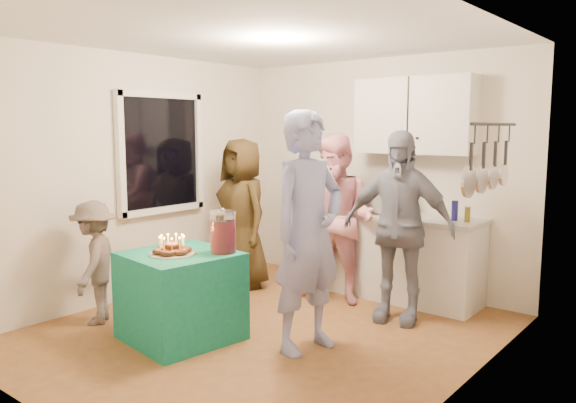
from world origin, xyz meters
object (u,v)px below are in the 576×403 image
Objects in this scene: counter at (379,255)px; woman_back_right at (398,227)px; party_table at (181,296)px; punch_jar at (223,233)px; microwave at (382,200)px; man_birthday at (308,232)px; child_near_left at (94,262)px; woman_back_left at (242,213)px; woman_back_center at (337,219)px.

counter is 0.98m from woman_back_right.
party_table is 0.66m from punch_jar.
man_birthday is (0.32, -1.75, -0.06)m from microwave.
microwave is 3.01m from child_near_left.
counter is 1.61m from woman_back_left.
woman_back_center is (1.17, 0.19, 0.03)m from woman_back_left.
counter is at bearing 73.60° from party_table.
woman_back_center is at bearing -110.19° from counter.
woman_back_center is (-0.20, -0.54, 0.45)m from counter.
party_table is 0.43× the size of man_birthday.
man_birthday is (1.00, 0.51, 0.60)m from party_table.
woman_back_center is 1.53× the size of child_near_left.
man_birthday is at bearing -68.18° from microwave.
woman_back_left is 1.80m from child_near_left.
woman_back_right reaches higher than child_near_left.
man_birthday is at bearing -16.40° from woman_back_left.
microwave is at bearing 63.33° from woman_back_center.
man_birthday is 2.11m from child_near_left.
woman_back_center is (0.46, 1.71, 0.50)m from party_table.
woman_back_right reaches higher than woman_back_center.
punch_jar is 0.76m from man_birthday.
man_birthday is at bearing 69.43° from child_near_left.
punch_jar is at bearing -136.62° from woman_back_right.
microwave is 2.45m from party_table.
woman_back_center is at bearing 102.64° from child_near_left.
microwave is at bearing 42.20° from woman_back_left.
woman_back_right is at bearing -38.54° from microwave.
woman_back_left is at bearing 127.81° from punch_jar.
man_birthday is at bearing -71.15° from woman_back_center.
child_near_left is at bearing -130.63° from woman_back_center.
woman_back_center is (-0.22, -0.54, -0.16)m from microwave.
counter is 1.12× the size of man_birthday.
man_birthday is 1.12m from woman_back_right.
child_near_left is (-1.60, -2.49, 0.15)m from counter.
counter is at bearing 118.85° from woman_back_right.
woman_back_center reaches higher than party_table.
man_birthday is (0.71, 0.26, 0.05)m from punch_jar.
man_birthday is 1.32m from woman_back_center.
man_birthday reaches higher than woman_back_right.
microwave is 2.05m from punch_jar.
man_birthday is at bearing 27.05° from party_table.
microwave is (0.02, 0.00, 0.62)m from counter.
woman_back_right is at bearing -2.13° from man_birthday.
microwave reaches higher than punch_jar.
counter is 0.62m from microwave.
man_birthday reaches higher than counter.
woman_back_center is 0.77m from woman_back_right.
woman_back_left is (-1.70, 1.01, -0.13)m from man_birthday.
party_table is 0.50× the size of woman_back_left.
party_table is at bearing -110.13° from woman_back_center.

